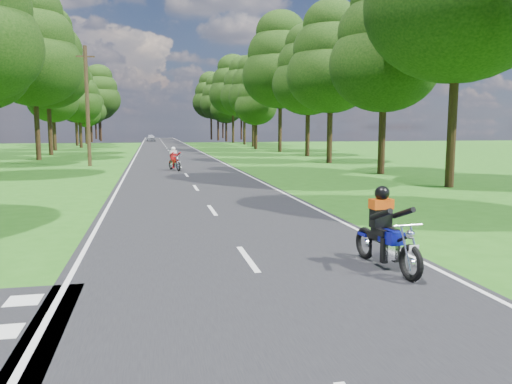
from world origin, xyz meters
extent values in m
plane|color=#215814|center=(0.00, 0.00, 0.00)|extent=(160.00, 160.00, 0.00)
cube|color=black|center=(0.00, 50.00, 0.01)|extent=(7.00, 140.00, 0.02)
cube|color=silver|center=(0.00, 2.00, 0.02)|extent=(0.12, 2.00, 0.01)
cube|color=silver|center=(0.00, 8.00, 0.02)|extent=(0.12, 2.00, 0.01)
cube|color=silver|center=(0.00, 14.00, 0.02)|extent=(0.12, 2.00, 0.01)
cube|color=silver|center=(0.00, 20.00, 0.02)|extent=(0.12, 2.00, 0.01)
cube|color=silver|center=(0.00, 26.00, 0.02)|extent=(0.12, 2.00, 0.01)
cube|color=silver|center=(0.00, 32.00, 0.02)|extent=(0.12, 2.00, 0.01)
cube|color=silver|center=(0.00, 38.00, 0.02)|extent=(0.12, 2.00, 0.01)
cube|color=silver|center=(0.00, 44.00, 0.02)|extent=(0.12, 2.00, 0.01)
cube|color=silver|center=(0.00, 50.00, 0.02)|extent=(0.12, 2.00, 0.01)
cube|color=silver|center=(0.00, 56.00, 0.02)|extent=(0.12, 2.00, 0.01)
cube|color=silver|center=(0.00, 62.00, 0.02)|extent=(0.12, 2.00, 0.01)
cube|color=silver|center=(0.00, 68.00, 0.02)|extent=(0.12, 2.00, 0.01)
cube|color=silver|center=(0.00, 74.00, 0.02)|extent=(0.12, 2.00, 0.01)
cube|color=silver|center=(0.00, 80.00, 0.02)|extent=(0.12, 2.00, 0.01)
cube|color=silver|center=(0.00, 86.00, 0.02)|extent=(0.12, 2.00, 0.01)
cube|color=silver|center=(0.00, 92.00, 0.02)|extent=(0.12, 2.00, 0.01)
cube|color=silver|center=(0.00, 98.00, 0.02)|extent=(0.12, 2.00, 0.01)
cube|color=silver|center=(0.00, 104.00, 0.02)|extent=(0.12, 2.00, 0.01)
cube|color=silver|center=(0.00, 110.00, 0.02)|extent=(0.12, 2.00, 0.01)
cube|color=silver|center=(0.00, 116.00, 0.02)|extent=(0.12, 2.00, 0.01)
cube|color=silver|center=(-3.30, 50.00, 0.02)|extent=(0.10, 140.00, 0.01)
cube|color=silver|center=(3.30, 50.00, 0.02)|extent=(0.10, 140.00, 0.01)
cube|color=silver|center=(-3.80, -0.90, 0.02)|extent=(0.50, 0.50, 0.01)
cube|color=silver|center=(-3.80, 0.30, 0.02)|extent=(0.50, 0.50, 0.01)
cylinder|color=black|center=(-10.82, 35.60, 2.16)|extent=(0.40, 0.40, 4.32)
ellipsoid|color=black|center=(-10.82, 35.60, 7.47)|extent=(7.56, 7.56, 6.42)
ellipsoid|color=black|center=(-10.82, 35.60, 9.58)|extent=(6.48, 6.48, 5.51)
ellipsoid|color=black|center=(-10.82, 35.60, 11.68)|extent=(4.86, 4.86, 4.13)
cylinder|color=black|center=(-11.26, 43.10, 2.20)|extent=(0.40, 0.40, 4.40)
ellipsoid|color=black|center=(-11.26, 43.10, 7.62)|extent=(7.71, 7.71, 6.55)
ellipsoid|color=black|center=(-11.26, 43.10, 9.77)|extent=(6.60, 6.60, 5.61)
ellipsoid|color=black|center=(-11.26, 43.10, 11.92)|extent=(4.95, 4.95, 4.21)
cylinder|color=black|center=(-12.61, 52.78, 1.60)|extent=(0.40, 0.40, 3.20)
ellipsoid|color=black|center=(-12.61, 52.78, 5.54)|extent=(5.60, 5.60, 4.76)
ellipsoid|color=black|center=(-12.61, 52.78, 7.10)|extent=(4.80, 4.80, 4.08)
ellipsoid|color=black|center=(-12.61, 52.78, 8.66)|extent=(3.60, 3.60, 3.06)
cylinder|color=black|center=(-10.75, 60.15, 1.61)|extent=(0.40, 0.40, 3.22)
ellipsoid|color=black|center=(-10.75, 60.15, 5.58)|extent=(5.64, 5.64, 4.79)
ellipsoid|color=black|center=(-10.75, 60.15, 7.15)|extent=(4.83, 4.83, 4.11)
ellipsoid|color=black|center=(-10.75, 60.15, 8.72)|extent=(3.62, 3.62, 3.08)
cylinder|color=black|center=(-12.29, 67.91, 1.80)|extent=(0.40, 0.40, 3.61)
ellipsoid|color=black|center=(-12.29, 67.91, 6.25)|extent=(6.31, 6.31, 5.37)
ellipsoid|color=black|center=(-12.29, 67.91, 8.01)|extent=(5.41, 5.41, 4.60)
ellipsoid|color=black|center=(-12.29, 67.91, 9.76)|extent=(4.06, 4.06, 3.45)
cylinder|color=black|center=(-11.94, 75.74, 1.33)|extent=(0.40, 0.40, 2.67)
ellipsoid|color=black|center=(-11.94, 75.74, 4.62)|extent=(4.67, 4.67, 3.97)
ellipsoid|color=black|center=(-11.94, 75.74, 5.92)|extent=(4.00, 4.00, 3.40)
ellipsoid|color=black|center=(-11.94, 75.74, 7.22)|extent=(3.00, 3.00, 2.55)
cylinder|color=black|center=(-12.18, 84.90, 1.54)|extent=(0.40, 0.40, 3.09)
ellipsoid|color=black|center=(-12.18, 84.90, 5.34)|extent=(5.40, 5.40, 4.59)
ellipsoid|color=black|center=(-12.18, 84.90, 6.85)|extent=(4.63, 4.63, 3.93)
ellipsoid|color=black|center=(-12.18, 84.90, 8.35)|extent=(3.47, 3.47, 2.95)
cylinder|color=black|center=(-11.23, 91.41, 2.24)|extent=(0.40, 0.40, 4.48)
ellipsoid|color=black|center=(-11.23, 91.41, 7.75)|extent=(7.84, 7.84, 6.66)
ellipsoid|color=black|center=(-11.23, 91.41, 9.94)|extent=(6.72, 6.72, 5.71)
ellipsoid|color=black|center=(-11.23, 91.41, 12.12)|extent=(5.04, 5.04, 4.28)
cylinder|color=black|center=(-12.28, 100.39, 2.05)|extent=(0.40, 0.40, 4.09)
ellipsoid|color=black|center=(-12.28, 100.39, 7.09)|extent=(7.16, 7.16, 6.09)
ellipsoid|color=black|center=(-12.28, 100.39, 9.08)|extent=(6.14, 6.14, 5.22)
ellipsoid|color=black|center=(-12.28, 100.39, 11.08)|extent=(4.61, 4.61, 3.92)
cylinder|color=black|center=(11.06, 12.20, 2.28)|extent=(0.40, 0.40, 4.56)
ellipsoid|color=black|center=(11.06, 12.20, 7.89)|extent=(7.98, 7.98, 6.78)
cylinder|color=black|center=(10.92, 18.69, 1.75)|extent=(0.40, 0.40, 3.49)
ellipsoid|color=black|center=(10.92, 18.69, 6.05)|extent=(6.12, 6.12, 5.20)
ellipsoid|color=black|center=(10.92, 18.69, 7.75)|extent=(5.24, 5.24, 4.46)
ellipsoid|color=black|center=(10.92, 18.69, 9.46)|extent=(3.93, 3.93, 3.34)
cylinder|color=black|center=(11.06, 27.58, 1.85)|extent=(0.40, 0.40, 3.69)
ellipsoid|color=black|center=(11.06, 27.58, 6.39)|extent=(6.46, 6.46, 5.49)
ellipsoid|color=black|center=(11.06, 27.58, 8.19)|extent=(5.54, 5.54, 4.71)
ellipsoid|color=black|center=(11.06, 27.58, 9.99)|extent=(4.15, 4.15, 3.53)
cylinder|color=black|center=(12.17, 36.42, 1.87)|extent=(0.40, 0.40, 3.74)
ellipsoid|color=black|center=(12.17, 36.42, 6.48)|extent=(6.55, 6.55, 5.57)
ellipsoid|color=black|center=(12.17, 36.42, 8.31)|extent=(5.62, 5.62, 4.77)
ellipsoid|color=black|center=(12.17, 36.42, 10.13)|extent=(4.21, 4.21, 3.58)
cylinder|color=black|center=(11.72, 44.72, 2.32)|extent=(0.40, 0.40, 4.64)
ellipsoid|color=black|center=(11.72, 44.72, 8.04)|extent=(8.12, 8.12, 6.91)
ellipsoid|color=black|center=(11.72, 44.72, 10.30)|extent=(6.96, 6.96, 5.92)
ellipsoid|color=black|center=(11.72, 44.72, 12.56)|extent=(5.22, 5.22, 4.44)
cylinder|color=black|center=(10.55, 51.92, 1.45)|extent=(0.40, 0.40, 2.91)
ellipsoid|color=black|center=(10.55, 51.92, 5.03)|extent=(5.09, 5.09, 4.33)
ellipsoid|color=black|center=(10.55, 51.92, 6.45)|extent=(4.36, 4.36, 3.71)
ellipsoid|color=black|center=(10.55, 51.92, 7.87)|extent=(3.27, 3.27, 2.78)
cylinder|color=black|center=(11.77, 59.40, 1.94)|extent=(0.40, 0.40, 3.88)
ellipsoid|color=black|center=(11.77, 59.40, 6.71)|extent=(6.78, 6.78, 5.77)
ellipsoid|color=black|center=(11.77, 59.40, 8.60)|extent=(5.81, 5.81, 4.94)
ellipsoid|color=black|center=(11.77, 59.40, 10.49)|extent=(4.36, 4.36, 3.71)
cylinder|color=black|center=(12.10, 67.87, 2.09)|extent=(0.40, 0.40, 4.18)
ellipsoid|color=black|center=(12.10, 67.87, 7.23)|extent=(7.31, 7.31, 6.21)
ellipsoid|color=black|center=(12.10, 67.87, 9.27)|extent=(6.27, 6.27, 5.33)
ellipsoid|color=black|center=(12.10, 67.87, 11.31)|extent=(4.70, 4.70, 4.00)
cylinder|color=black|center=(11.80, 76.83, 2.32)|extent=(0.40, 0.40, 4.63)
ellipsoid|color=black|center=(11.80, 76.83, 8.02)|extent=(8.11, 8.11, 6.89)
ellipsoid|color=black|center=(11.80, 76.83, 10.28)|extent=(6.95, 6.95, 5.91)
ellipsoid|color=black|center=(11.80, 76.83, 12.54)|extent=(5.21, 5.21, 4.43)
cylinder|color=black|center=(11.69, 84.12, 1.68)|extent=(0.40, 0.40, 3.36)
ellipsoid|color=black|center=(11.69, 84.12, 5.82)|extent=(5.88, 5.88, 5.00)
ellipsoid|color=black|center=(11.69, 84.12, 7.46)|extent=(5.04, 5.04, 4.29)
ellipsoid|color=black|center=(11.69, 84.12, 9.10)|extent=(3.78, 3.78, 3.21)
cylinder|color=black|center=(11.14, 91.34, 2.04)|extent=(0.40, 0.40, 4.09)
ellipsoid|color=black|center=(11.14, 91.34, 7.07)|extent=(7.15, 7.15, 6.08)
ellipsoid|color=black|center=(11.14, 91.34, 9.07)|extent=(6.13, 6.13, 5.21)
ellipsoid|color=black|center=(11.14, 91.34, 11.06)|extent=(4.60, 4.60, 3.91)
cylinder|color=black|center=(10.68, 99.10, 2.24)|extent=(0.40, 0.40, 4.48)
ellipsoid|color=black|center=(10.68, 99.10, 7.76)|extent=(7.84, 7.84, 6.66)
ellipsoid|color=black|center=(10.68, 99.10, 9.94)|extent=(6.72, 6.72, 5.71)
ellipsoid|color=black|center=(10.68, 99.10, 12.13)|extent=(5.04, 5.04, 4.28)
cylinder|color=black|center=(-14.00, 110.00, 1.92)|extent=(0.40, 0.40, 3.84)
ellipsoid|color=black|center=(-14.00, 110.00, 6.65)|extent=(6.72, 6.72, 5.71)
ellipsoid|color=black|center=(-14.00, 110.00, 8.52)|extent=(5.76, 5.76, 4.90)
ellipsoid|color=black|center=(-14.00, 110.00, 10.39)|extent=(4.32, 4.32, 3.67)
cylinder|color=black|center=(15.00, 112.00, 2.08)|extent=(0.40, 0.40, 4.16)
ellipsoid|color=black|center=(15.00, 112.00, 7.20)|extent=(7.28, 7.28, 6.19)
ellipsoid|color=black|center=(15.00, 112.00, 9.23)|extent=(6.24, 6.24, 5.30)
ellipsoid|color=black|center=(15.00, 112.00, 11.26)|extent=(4.68, 4.68, 3.98)
cylinder|color=black|center=(-16.00, 95.00, 1.76)|extent=(0.40, 0.40, 3.52)
ellipsoid|color=black|center=(-16.00, 95.00, 6.09)|extent=(6.16, 6.16, 5.24)
ellipsoid|color=black|center=(-16.00, 95.00, 7.81)|extent=(5.28, 5.28, 4.49)
ellipsoid|color=black|center=(-16.00, 95.00, 9.53)|extent=(3.96, 3.96, 3.37)
cylinder|color=black|center=(17.00, 98.00, 2.24)|extent=(0.40, 0.40, 4.48)
ellipsoid|color=black|center=(17.00, 98.00, 7.76)|extent=(7.84, 7.84, 6.66)
ellipsoid|color=black|center=(17.00, 98.00, 9.94)|extent=(6.72, 6.72, 5.71)
ellipsoid|color=black|center=(17.00, 98.00, 12.12)|extent=(5.04, 5.04, 4.28)
cylinder|color=#382616|center=(-6.00, 28.00, 4.00)|extent=(0.26, 0.26, 8.00)
cube|color=#382616|center=(-6.00, 28.00, 7.30)|extent=(1.20, 0.10, 0.10)
imported|color=silver|center=(-1.95, 87.77, 0.66)|extent=(1.78, 3.84, 1.28)
camera|label=1|loc=(-1.83, -7.57, 2.64)|focal=35.00mm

